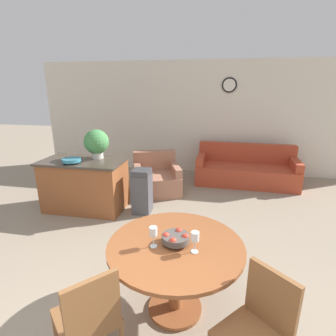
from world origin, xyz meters
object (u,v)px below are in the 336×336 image
Objects in this scene: wine_glass_right at (195,237)px; trash_bin at (142,191)px; couch at (246,170)px; armchair at (156,178)px; dining_chair_near_right at (259,326)px; dining_table at (175,259)px; fruit_bowl at (176,238)px; dining_chair_near_left at (89,317)px; wine_glass_left at (153,232)px; kitchen_island at (85,184)px; teal_bowl at (72,160)px; potted_plant at (96,143)px.

wine_glass_right is 2.37m from trash_bin.
armchair is (-1.86, -0.88, -0.01)m from couch.
couch is at bearing -51.20° from dining_chair_near_right.
armchair is at bearing 106.70° from dining_table.
dining_chair_near_left is at bearing -127.90° from fruit_bowl.
wine_glass_left reaches higher than kitchen_island.
teal_bowl is (-1.49, 2.39, 0.45)m from dining_chair_near_left.
trash_bin is 2.65m from couch.
wine_glass_right is 4.05m from couch.
fruit_bowl is 0.22m from wine_glass_right.
dining_chair_near_left is 3.08m from potted_plant.
dining_chair_near_right is at bearing -37.82° from fruit_bowl.
teal_bowl is 0.26× the size of armchair.
fruit_bowl reaches higher than armchair.
wine_glass_left is (-0.86, 0.44, 0.38)m from dining_chair_near_right.
couch is at bearing 4.87° from armchair.
couch is 1.85× the size of armchair.
kitchen_island is 0.64× the size of couch.
potted_plant is at bearing 66.34° from dining_chair_near_left.
wine_glass_left reaches higher than fruit_bowl.
dining_chair_near_right reaches higher than armchair.
dining_chair_near_left is at bearing -119.62° from wine_glass_left.
teal_bowl is (-2.68, 2.24, 0.45)m from dining_chair_near_right.
wine_glass_right is at bearing -43.76° from kitchen_island.
couch is at bearing 35.29° from teal_bowl.
dining_table is at bearing -45.00° from kitchen_island.
kitchen_island is at bearing -177.97° from trash_bin.
wine_glass_right reaches higher than fruit_bowl.
dining_chair_near_left is 1.16× the size of trash_bin.
wine_glass_left is 4.12m from couch.
teal_bowl reaches higher than trash_bin.
dining_chair_near_right is 1.79× the size of potted_plant.
teal_bowl is at bearing 140.39° from wine_glass_right.
trash_bin is at bearing 12.17° from teal_bowl.
teal_bowl is 1.80m from armchair.
wine_glass_left is 0.63× the size of teal_bowl.
armchair is (-0.89, 2.95, -0.52)m from fruit_bowl.
trash_bin is (-0.71, 2.04, -0.49)m from wine_glass_left.
wine_glass_right is 0.09× the size of couch.
wine_glass_left is at bearing -54.51° from potted_plant.
couch is (1.50, 4.51, -0.21)m from dining_chair_near_left.
teal_bowl is (-0.09, -0.20, 0.49)m from kitchen_island.
couch is (1.16, 3.91, -0.59)m from wine_glass_left.
potted_plant is 1.15m from trash_bin.
fruit_bowl is 2.74m from kitchen_island.
kitchen_island is (-1.92, 1.92, -0.12)m from dining_table.
couch is at bearing 32.95° from potted_plant.
dining_chair_near_left is 2.95m from kitchen_island.
armchair is at bearing -152.81° from couch.
dining_chair_near_right is at bearing -47.37° from potted_plant.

